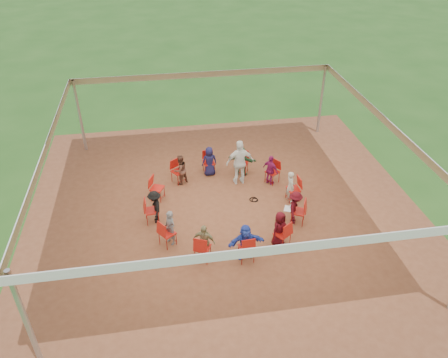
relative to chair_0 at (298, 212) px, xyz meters
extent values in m
plane|color=#25541A|center=(-2.19, 1.02, -0.45)|extent=(80.00, 80.00, 0.00)
plane|color=brown|center=(-2.19, 1.02, -0.44)|extent=(13.00, 13.00, 0.00)
cylinder|color=#B2B2B7|center=(-7.19, -3.98, 1.05)|extent=(0.12, 0.12, 3.00)
cylinder|color=#B2B2B7|center=(-7.19, 6.02, 1.05)|extent=(0.12, 0.12, 3.00)
cylinder|color=#B2B2B7|center=(2.81, 6.02, 1.05)|extent=(0.12, 0.12, 3.00)
plane|color=white|center=(-2.19, 1.02, 2.55)|extent=(10.30, 10.30, 0.00)
cube|color=white|center=(-2.19, -4.13, 2.43)|extent=(10.30, 0.03, 0.24)
cube|color=white|center=(-2.19, 6.17, 2.43)|extent=(10.30, 0.03, 0.24)
cube|color=white|center=(-7.34, 1.02, 2.43)|extent=(0.03, 10.30, 0.24)
cube|color=white|center=(2.96, 1.02, 2.43)|extent=(0.03, 10.30, 0.24)
imported|color=#460910|center=(-0.11, 0.05, 0.13)|extent=(0.65, 0.83, 1.15)
imported|color=#B4B2A0|center=(0.09, 1.22, 0.13)|extent=(0.31, 0.44, 1.15)
imported|color=#911B58|center=(-0.32, 2.34, 0.13)|extent=(0.67, 0.75, 1.15)
imported|color=#265331|center=(-1.23, 3.10, 0.13)|extent=(1.14, 0.81, 1.15)
imported|color=#18173E|center=(-2.40, 3.30, 0.13)|extent=(0.59, 0.36, 1.15)
imported|color=brown|center=(-3.52, 2.89, 0.13)|extent=(0.64, 0.59, 1.15)
imported|color=black|center=(-4.48, 0.81, 0.13)|extent=(0.43, 0.78, 1.15)
imported|color=slate|center=(-4.07, -0.31, 0.13)|extent=(0.47, 0.50, 1.15)
imported|color=tan|center=(-3.16, -1.07, 0.13)|extent=(0.76, 0.60, 1.15)
imported|color=#2A43B5|center=(-1.99, -1.27, 0.13)|extent=(1.10, 0.49, 1.15)
imported|color=#460910|center=(-0.87, -0.86, 0.13)|extent=(0.64, 0.58, 1.15)
imported|color=white|center=(-1.39, 2.58, 0.42)|extent=(1.03, 0.57, 1.72)
torus|color=black|center=(-1.12, 1.44, -0.43)|extent=(0.33, 0.33, 0.03)
torus|color=black|center=(-1.08, 1.40, -0.43)|extent=(0.27, 0.27, 0.03)
cube|color=#B7B7BC|center=(-0.31, 0.14, 0.04)|extent=(0.33, 0.38, 0.02)
cube|color=#B7B7BC|center=(-0.21, 0.10, 0.15)|extent=(0.20, 0.32, 0.21)
cube|color=#CCE0FF|center=(-0.22, 0.10, 0.15)|extent=(0.16, 0.28, 0.18)
camera|label=1|loc=(-4.11, -10.46, 8.50)|focal=35.00mm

